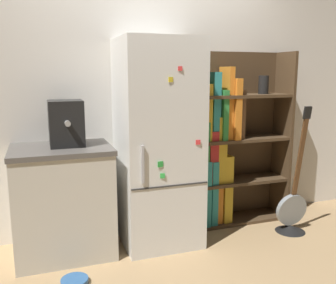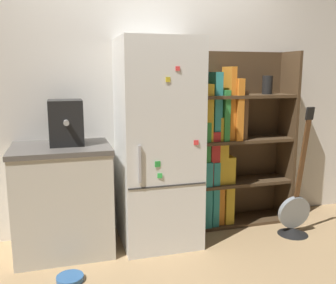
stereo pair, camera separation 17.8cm
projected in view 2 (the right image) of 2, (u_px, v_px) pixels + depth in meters
The scene contains 8 objects.
ground_plane at pixel (161, 244), 3.32m from camera, with size 16.00×16.00×0.00m, color tan.
wall_back at pixel (148, 94), 3.53m from camera, with size 8.00×0.05×2.60m.
refrigerator at pixel (157, 143), 3.27m from camera, with size 0.66×0.68×1.78m.
bookshelf at pixel (229, 147), 3.68m from camera, with size 0.99×0.34×1.70m.
kitchen_counter at pixel (63, 199), 3.15m from camera, with size 0.80×0.64×0.91m.
espresso_machine at pixel (66, 122), 3.07m from camera, with size 0.27×0.33×0.37m.
guitar at pixel (294, 217), 3.49m from camera, with size 0.31×0.29×1.21m.
pet_bowl at pixel (70, 278), 2.73m from camera, with size 0.20×0.20×0.04m.
Camera 2 is at (-0.80, -2.99, 1.50)m, focal length 40.00 mm.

